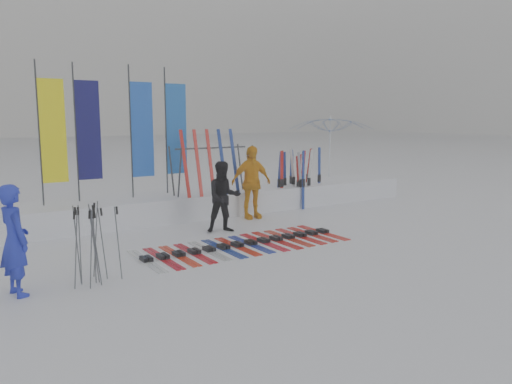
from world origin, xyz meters
TOP-DOWN VIEW (x-y plane):
  - ground at (0.00, 0.00)m, footprint 120.00×120.00m
  - snow_bank at (0.00, 4.60)m, footprint 14.00×1.60m
  - person_blue at (-4.56, 0.61)m, footprint 0.53×0.67m
  - person_black at (-0.08, 2.50)m, footprint 0.91×0.79m
  - person_yellow at (1.25, 3.47)m, footprint 1.12×0.53m
  - tent_canopy at (6.40, 6.34)m, footprint 3.61×3.65m
  - ski_row at (-0.33, 1.22)m, footprint 4.27×1.69m
  - pole_cluster at (-3.48, 0.54)m, footprint 0.76×0.75m
  - feather_flags at (-1.73, 4.80)m, footprint 3.63×0.23m
  - ski_rack at (0.52, 4.20)m, footprint 2.04×0.80m
  - upright_skis at (3.32, 4.24)m, footprint 1.64×0.98m

SIDE VIEW (x-z plane):
  - ground at x=0.00m, z-range 0.00..0.00m
  - ski_row at x=-0.33m, z-range 0.00..0.07m
  - snow_bank at x=0.00m, z-range 0.00..0.60m
  - pole_cluster at x=-3.48m, z-range -0.02..1.23m
  - person_black at x=-0.08m, z-range 0.00..1.59m
  - upright_skis at x=3.32m, z-range -0.04..1.65m
  - person_blue at x=-4.56m, z-range 0.00..1.63m
  - person_yellow at x=1.25m, z-range 0.00..1.85m
  - tent_canopy at x=6.40m, z-range 0.00..2.64m
  - ski_rack at x=0.52m, z-range 0.77..2.00m
  - feather_flags at x=-1.73m, z-range 0.64..3.84m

